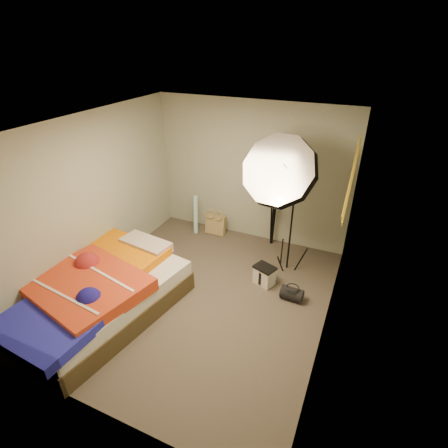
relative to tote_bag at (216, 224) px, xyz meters
The scene contains 15 objects.
floor 1.89m from the tote_bag, 71.36° to the right, with size 4.00×4.00×0.00m, color brown.
ceiling 2.97m from the tote_bag, 71.36° to the right, with size 4.00×4.00×0.00m, color silver.
wall_back 1.24m from the tote_bag, 20.17° to the left, with size 3.50×3.50×0.00m, color #9CA493.
wall_front 3.97m from the tote_bag, 80.98° to the right, with size 3.50×3.50×0.00m, color #9CA493.
wall_left 2.37m from the tote_bag, 122.87° to the right, with size 4.00×4.00×0.00m, color #9CA493.
wall_right 3.13m from the tote_bag, 37.13° to the right, with size 4.00×4.00×0.00m, color #9CA493.
tote_bag is the anchor object (origin of this frame).
wrapping_roll 0.42m from the tote_bag, 165.11° to the right, with size 0.09×0.09×0.75m, color #5EB3C6.
camera_case 1.74m from the tote_bag, 39.42° to the right, with size 0.29×0.21×0.29m, color silver.
duffel_bag 2.23m from the tote_bag, 35.18° to the right, with size 0.20×0.20×0.32m, color black.
wall_stripe_upper 3.15m from the tote_bag, 26.85° to the right, with size 0.02×1.10×0.10m, color gold.
wall_stripe_lower 2.95m from the tote_bag, 21.75° to the right, with size 0.02×1.10×0.10m, color gold.
bed 2.66m from the tote_bag, 101.92° to the right, with size 1.92×2.58×0.66m.
photo_umbrella 2.11m from the tote_bag, 25.83° to the right, with size 1.42×1.10×2.33m.
camera_tripod 1.20m from the tote_bag, ahead, with size 0.08×0.08×1.18m.
Camera 1 is at (1.92, -3.51, 3.43)m, focal length 28.00 mm.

